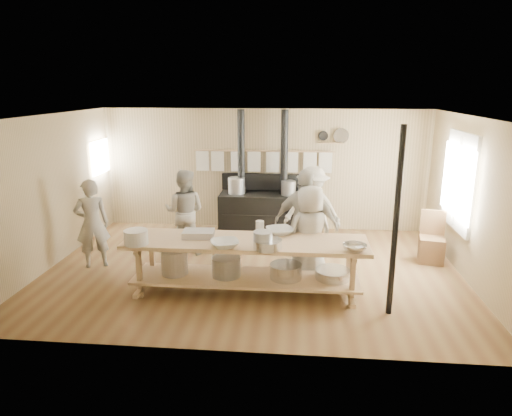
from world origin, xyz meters
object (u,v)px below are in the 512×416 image
(stove, at_px, (262,209))
(prep_table, at_px, (245,261))
(cook_by_window, at_px, (312,210))
(cook_center, at_px, (310,234))
(chair, at_px, (431,247))
(roasting_pan, at_px, (199,234))
(cook_right, at_px, (306,225))
(cook_far_left, at_px, (92,223))
(cook_left, at_px, (185,212))

(stove, distance_m, prep_table, 3.02)
(cook_by_window, bearing_deg, cook_center, -84.76)
(cook_center, height_order, chair, cook_center)
(stove, bearing_deg, roasting_pan, -103.76)
(cook_right, height_order, cook_by_window, cook_right)
(cook_right, distance_m, cook_by_window, 1.23)
(chair, xyz_separation_m, roasting_pan, (-3.88, -1.52, 0.63))
(prep_table, distance_m, cook_right, 1.20)
(cook_far_left, distance_m, chair, 5.98)
(prep_table, relative_size, cook_far_left, 2.31)
(prep_table, height_order, cook_left, cook_left)
(cook_by_window, bearing_deg, chair, -0.37)
(cook_right, xyz_separation_m, roasting_pan, (-1.62, -0.63, -0.00))
(cook_right, height_order, chair, cook_right)
(prep_table, xyz_separation_m, cook_far_left, (-2.74, 0.82, 0.26))
(cook_left, distance_m, cook_center, 2.55)
(prep_table, bearing_deg, stove, 89.96)
(cook_center, bearing_deg, cook_left, -52.57)
(stove, bearing_deg, cook_far_left, -141.29)
(prep_table, relative_size, roasting_pan, 7.77)
(roasting_pan, bearing_deg, cook_right, 21.32)
(cook_far_left, distance_m, cook_center, 3.71)
(cook_far_left, distance_m, cook_by_window, 3.93)
(cook_far_left, xyz_separation_m, cook_by_window, (3.78, 1.10, 0.04))
(prep_table, height_order, chair, chair)
(cook_left, distance_m, cook_right, 2.43)
(prep_table, xyz_separation_m, cook_right, (0.90, 0.70, 0.38))
(chair, bearing_deg, stove, 166.87)
(prep_table, xyz_separation_m, cook_by_window, (1.03, 1.92, 0.30))
(stove, distance_m, cook_center, 2.67)
(stove, xyz_separation_m, cook_center, (0.96, -2.48, 0.27))
(cook_center, height_order, cook_by_window, cook_by_window)
(chair, bearing_deg, cook_center, -143.28)
(stove, relative_size, roasting_pan, 5.61)
(cook_left, bearing_deg, cook_right, 160.06)
(stove, bearing_deg, cook_by_window, -46.72)
(prep_table, relative_size, cook_center, 2.27)
(stove, height_order, chair, stove)
(prep_table, xyz_separation_m, chair, (3.16, 1.60, -0.25))
(chair, bearing_deg, cook_left, -169.76)
(cook_center, bearing_deg, prep_table, 2.83)
(stove, height_order, cook_far_left, stove)
(cook_right, bearing_deg, prep_table, 54.74)
(cook_far_left, bearing_deg, cook_center, 149.60)
(cook_far_left, xyz_separation_m, roasting_pan, (2.02, -0.75, 0.12))
(cook_left, height_order, roasting_pan, cook_left)
(cook_center, distance_m, roasting_pan, 1.75)
(prep_table, distance_m, cook_left, 2.15)
(stove, distance_m, cook_left, 1.92)
(prep_table, height_order, cook_right, cook_right)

